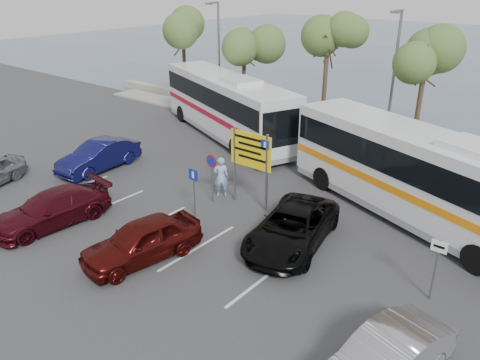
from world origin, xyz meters
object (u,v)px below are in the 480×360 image
Objects in this scene: car_blue at (99,156)px; pedestrian_far at (422,201)px; car_silver_b at (385,360)px; pedestrian_near at (221,177)px; coach_bus_left at (227,108)px; coach_bus_right at (422,180)px; street_lamp_right at (393,77)px; street_lamp_left at (218,55)px; car_red at (142,240)px; suv_black at (292,228)px; direction_sign at (251,156)px; car_maroon at (52,209)px.

car_blue is 2.38× the size of pedestrian_far.
car_silver_b is 2.23× the size of pedestrian_near.
coach_bus_right is at bearing -15.23° from coach_bus_left.
pedestrian_near is at bearing -109.63° from street_lamp_right.
pedestrian_far is (0.13, -0.00, -0.92)m from coach_bus_right.
pedestrian_near is (-10.71, 5.89, 0.26)m from car_silver_b.
street_lamp_left and street_lamp_right have the same top height.
car_red is at bearing -56.98° from street_lamp_left.
coach_bus_left is at bearing 128.96° from suv_black.
pedestrian_far is (17.63, -7.02, -3.60)m from street_lamp_left.
coach_bus_left is 1.00× the size of coach_bus_right.
pedestrian_near is (7.42, 1.63, 0.21)m from car_blue.
street_lamp_right is 16.97m from car_red.
pedestrian_near is at bearing -48.20° from street_lamp_left.
pedestrian_far is at bearing 116.88° from car_silver_b.
car_silver_b is at bearing -163.23° from pedestrian_far.
direction_sign is 1.82× the size of pedestrian_near.
pedestrian_far is (8.34, 3.37, 0.01)m from pedestrian_near.
street_lamp_left reaches higher than suv_black.
car_silver_b is 12.22m from pedestrian_near.
car_maroon is (-11.91, -10.00, -1.20)m from coach_bus_right.
car_red is (7.14, -13.16, -1.15)m from coach_bus_left.
car_silver_b is 9.56m from pedestrian_far.
coach_bus_left reaches higher than car_silver_b.
direction_sign is 0.72× the size of car_maroon.
street_lamp_left is at bearing 94.83° from car_blue.
coach_bus_right is at bearing 26.95° from direction_sign.
car_silver_b is (20.00, -16.28, -3.88)m from street_lamp_left.
coach_bus_left reaches higher than direction_sign.
coach_bus_left is at bearing 136.53° from direction_sign.
pedestrian_far reaches higher than car_red.
direction_sign is 6.27m from car_red.
coach_bus_right is 2.83× the size of car_blue.
street_lamp_left reaches higher than coach_bus_right.
suv_black is (12.52, 0.00, -0.03)m from car_blue.
suv_black is 2.73× the size of pedestrian_near.
street_lamp_left is 13.00m from street_lamp_right.
street_lamp_left is 19.32m from pedestrian_far.
car_red is 11.68m from pedestrian_far.
car_blue is at bearing 179.32° from car_silver_b.
street_lamp_right is at bearing 84.54° from suv_black.
coach_bus_right is 6.80× the size of pedestrian_near.
suv_black is 5.36m from pedestrian_near.
street_lamp_left is 1.61× the size of car_maroon.
car_blue is at bearing 110.04° from pedestrian_far.
car_silver_b is (14.41, 0.74, 0.00)m from car_maroon.
coach_bus_right is 15.60m from car_maroon.
pedestrian_far reaches higher than car_blue.
car_maroon is 0.92× the size of suv_black.
pedestrian_far is at bearing 44.75° from car_maroon.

